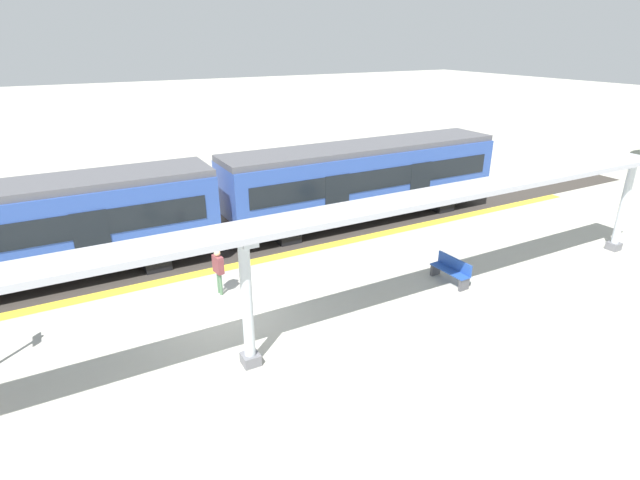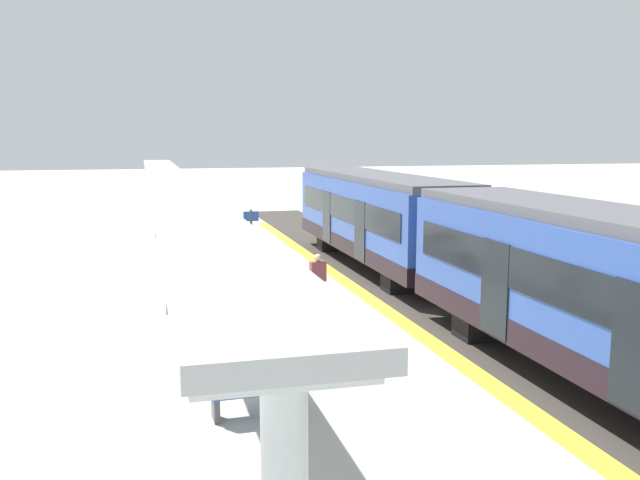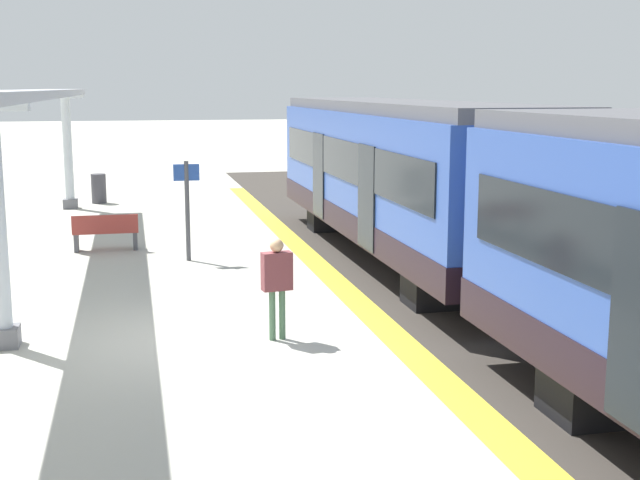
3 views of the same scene
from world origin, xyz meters
The scene contains 13 objects.
ground_plane centered at (0.00, 0.00, 0.00)m, with size 176.00×176.00×0.00m, color #AEAC9E.
tactile_edge_strip centered at (-2.98, 0.00, 0.00)m, with size 0.52×38.64×0.01m, color yellow.
trackbed centered at (-4.84, 0.00, 0.00)m, with size 3.20×50.64×0.01m, color #38332D.
train_near_carriage centered at (-4.84, -5.15, 1.83)m, with size 2.65×12.85×3.48m.
train_far_carriage centered at (-4.84, 8.28, 1.83)m, with size 2.65×12.85×3.48m.
canopy_pillar_nearest centered at (2.79, -15.02, 1.80)m, with size 1.10×0.44×3.56m.
canopy_pillar_second centered at (2.79, -0.17, 1.80)m, with size 1.10×0.44×3.56m.
canopy_beam centered at (2.79, 0.03, 3.64)m, with size 1.20×30.89×0.16m, color #A8AAB2.
bench_near_end centered at (1.51, -7.52, 0.44)m, with size 1.50×0.46×0.86m.
bench_mid_platform centered at (1.78, 7.52, 0.44)m, with size 1.52×0.50×0.86m.
trash_bin centered at (1.95, -16.11, 0.48)m, with size 0.48×0.48×0.97m, color #424046.
platform_info_sign centered at (-0.29, -5.95, 1.33)m, with size 0.56×0.10×2.20m.
passenger_waiting_near_edge centered at (-1.20, 0.35, 0.97)m, with size 0.47×0.27×1.56m.
Camera 2 is at (3.54, 18.78, 4.83)m, focal length 38.48 mm.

